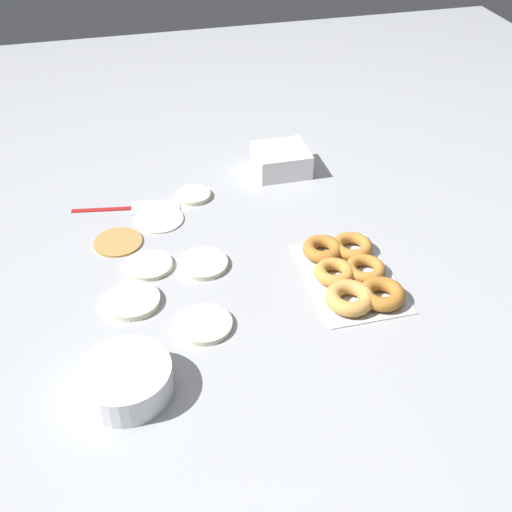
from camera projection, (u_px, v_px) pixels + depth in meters
The scene contains 12 objects.
ground_plane at pixel (221, 255), 1.43m from camera, with size 3.00×3.00×0.00m, color #9EA0A5.
pancake_0 at pixel (203, 264), 1.39m from camera, with size 0.11×0.11×0.01m, color beige.
pancake_1 at pixel (132, 301), 1.30m from camera, with size 0.11×0.11×0.01m, color beige.
pancake_2 at pixel (205, 324), 1.24m from camera, with size 0.11×0.11×0.01m, color beige.
pancake_3 at pixel (118, 241), 1.46m from camera, with size 0.11×0.11×0.01m, color #B27F42.
pancake_4 at pixel (159, 219), 1.53m from camera, with size 0.12×0.12×0.01m, color beige.
pancake_5 at pixel (149, 265), 1.39m from camera, with size 0.10×0.10×0.01m, color beige.
pancake_6 at pixel (193, 195), 1.61m from camera, with size 0.09×0.09×0.01m, color beige.
donut_tray at pixel (351, 274), 1.35m from camera, with size 0.28×0.18×0.04m.
batter_bowl at pixel (126, 380), 1.10m from camera, with size 0.16×0.16×0.06m.
container_stack at pixel (281, 160), 1.70m from camera, with size 0.13×0.14×0.06m.
spatula at pixel (144, 207), 1.57m from camera, with size 0.08×0.27×0.01m.
Camera 1 is at (-1.11, 0.20, 0.87)m, focal length 45.00 mm.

